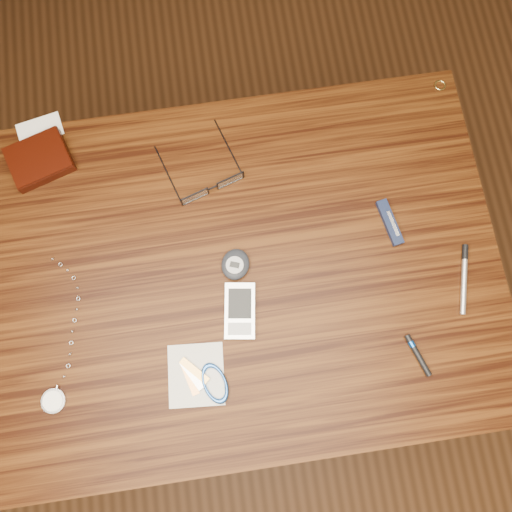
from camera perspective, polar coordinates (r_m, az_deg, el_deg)
The scene contains 12 objects.
ground at distance 1.67m, azimuth -1.47°, elevation -6.60°, with size 3.80×3.80×0.00m, color #472814.
desk at distance 1.03m, azimuth -2.36°, elevation -2.77°, with size 1.00×0.70×0.75m.
wallet_and_card at distance 1.07m, azimuth -23.52°, elevation 10.15°, with size 0.14×0.17×0.02m.
eyeglasses at distance 0.97m, azimuth -5.17°, elevation 8.08°, with size 0.17×0.17×0.03m.
gold_ring at distance 1.13m, azimuth 20.29°, elevation 17.83°, with size 0.02×0.02×0.00m, color #DBC366.
pocket_watch at distance 0.97m, azimuth -22.01°, elevation -14.57°, with size 0.08×0.28×0.01m.
pda_phone at distance 0.91m, azimuth -1.86°, elevation -6.28°, with size 0.07×0.11×0.02m.
pedometer at distance 0.92m, azimuth -2.37°, elevation -0.97°, with size 0.07×0.07×0.02m.
notepad_keys at distance 0.91m, azimuth -5.76°, elevation -13.85°, with size 0.12×0.12×0.01m.
pocket_knife at distance 0.98m, azimuth 15.04°, elevation 3.72°, with size 0.04×0.09×0.01m.
silver_pen at distance 1.00m, azimuth 22.70°, elevation -1.87°, with size 0.05×0.13×0.01m.
black_blue_pen at distance 0.95m, azimuth 17.94°, elevation -10.58°, with size 0.03×0.08×0.01m.
Camera 1 is at (0.02, -0.18, 1.66)m, focal length 35.00 mm.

